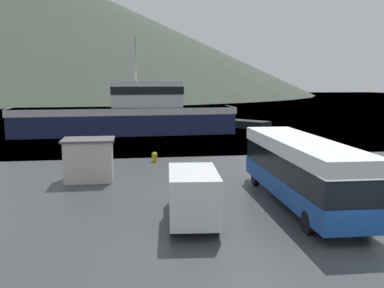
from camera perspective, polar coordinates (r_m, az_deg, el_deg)
The scene contains 10 objects.
ground_plane at distance 15.85m, azimuth 21.49°, elevation -13.68°, with size 400.00×400.00×0.00m, color #383A3D.
water_surface at distance 152.49m, azimuth -5.66°, elevation 6.17°, with size 240.00×240.00×0.00m, color slate.
hill_backdrop at distance 209.24m, azimuth -16.59°, elevation 13.51°, with size 222.46×222.46×51.40m, color #3D473D.
tour_bus at distance 20.79m, azimuth 14.26°, elevation -3.08°, with size 2.86×11.27×3.11m.
delivery_van at distance 17.75m, azimuth 0.06°, elevation -6.63°, with size 2.38×5.43×2.25m.
fishing_boat at distance 47.27m, azimuth -8.40°, elevation 3.95°, with size 24.29×5.57×10.46m.
storage_bin at distance 28.18m, azimuth 18.68°, elevation -2.87°, with size 1.05×1.29×1.01m.
dock_kiosk at distance 25.80m, azimuth -13.57°, elevation -2.00°, with size 2.99×2.35×2.48m.
small_boat at distance 54.06m, azimuth 7.03°, elevation 2.67°, with size 5.84×6.32×0.93m.
mooring_bollard at distance 31.07m, azimuth -5.03°, elevation -1.69°, with size 0.42×0.42×0.72m.
Camera 1 is at (-7.59, -12.65, 5.80)m, focal length 40.00 mm.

